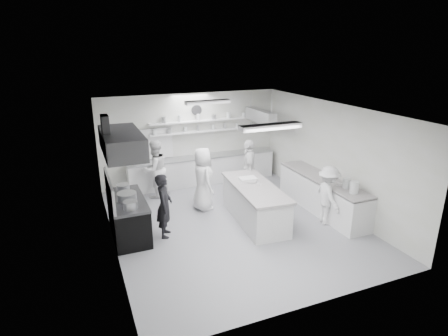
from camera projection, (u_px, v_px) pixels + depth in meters
name	position (u px, v px, depth m)	size (l,w,h in m)	color
floor	(233.00, 224.00, 9.73)	(6.00, 7.00, 0.02)	#90919A
ceiling	(234.00, 109.00, 8.78)	(6.00, 7.00, 0.02)	silver
wall_back	(191.00, 139.00, 12.33)	(6.00, 0.04, 3.00)	silver
wall_front	(317.00, 231.00, 6.18)	(6.00, 0.04, 3.00)	silver
wall_left	(109.00, 186.00, 8.17)	(0.04, 7.00, 3.00)	silver
wall_right	(331.00, 156.00, 10.34)	(0.04, 7.00, 3.00)	silver
stove	(128.00, 218.00, 9.00)	(0.80, 1.80, 0.90)	black
exhaust_hood	(122.00, 143.00, 8.40)	(0.85, 2.00, 0.50)	#3B3B3D
back_counter	(203.00, 170.00, 12.50)	(5.00, 0.60, 0.92)	silver
shelf_lower	(212.00, 130.00, 12.39)	(4.20, 0.26, 0.04)	silver
shelf_upper	(212.00, 120.00, 12.28)	(4.20, 0.26, 0.04)	silver
pass_through_window	(152.00, 144.00, 11.86)	(1.30, 0.04, 1.00)	black
wall_clock	(196.00, 110.00, 12.07)	(0.32, 0.32, 0.05)	white
right_counter	(322.00, 195.00, 10.36)	(0.74, 3.30, 0.94)	silver
pot_rack	(260.00, 116.00, 11.83)	(0.30, 1.60, 0.40)	#A9AAAD
light_fixture_front	(271.00, 127.00, 7.22)	(1.30, 0.25, 0.10)	silver
light_fixture_rear	(208.00, 102.00, 10.38)	(1.30, 0.25, 0.10)	silver
prep_island	(255.00, 204.00, 9.77)	(0.94, 2.52, 0.93)	silver
stove_pot	(127.00, 197.00, 8.75)	(0.46, 0.46, 0.23)	#A9AAAD
cook_stove	(164.00, 206.00, 8.87)	(0.58, 0.38, 1.59)	black
cook_back	(155.00, 169.00, 11.21)	(0.86, 0.67, 1.77)	white
cook_island_left	(203.00, 179.00, 10.34)	(0.88, 0.57, 1.80)	white
cook_island_right	(249.00, 168.00, 11.24)	(1.05, 0.44, 1.79)	white
cook_right	(328.00, 195.00, 9.51)	(1.01, 0.58, 1.56)	white
bowl_island_a	(252.00, 183.00, 9.88)	(0.27, 0.27, 0.07)	#A9AAAD
bowl_island_b	(258.00, 185.00, 9.71)	(0.19, 0.19, 0.06)	silver
bowl_right	(339.00, 185.00, 9.69)	(0.22, 0.22, 0.06)	silver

